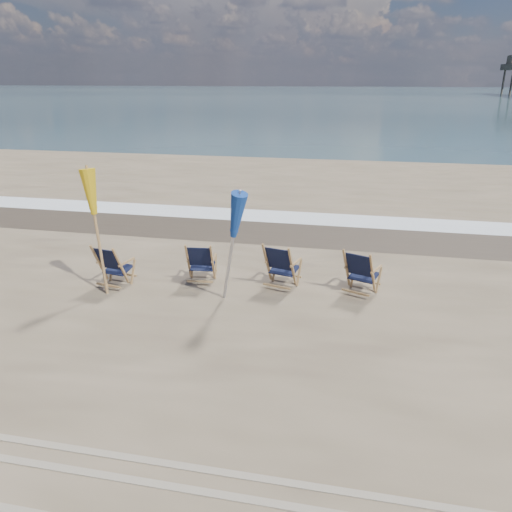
{
  "coord_description": "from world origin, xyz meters",
  "views": [
    {
      "loc": [
        1.78,
        -6.3,
        4.01
      ],
      "look_at": [
        0.0,
        2.2,
        0.9
      ],
      "focal_mm": 35.0,
      "sensor_mm": 36.0,
      "label": 1
    }
  ],
  "objects_px": {
    "beach_chair_0": "(121,268)",
    "umbrella_yellow": "(94,199)",
    "umbrella_blue": "(230,216)",
    "beach_chair_3": "(372,275)",
    "beach_chair_2": "(292,268)",
    "beach_chair_1": "(213,264)"
  },
  "relations": [
    {
      "from": "umbrella_yellow",
      "to": "beach_chair_3",
      "type": "bearing_deg",
      "value": 8.44
    },
    {
      "from": "beach_chair_1",
      "to": "umbrella_yellow",
      "type": "xyz_separation_m",
      "value": [
        -2.01,
        -0.83,
        1.43
      ]
    },
    {
      "from": "beach_chair_1",
      "to": "beach_chair_3",
      "type": "xyz_separation_m",
      "value": [
        3.18,
        -0.06,
        0.03
      ]
    },
    {
      "from": "beach_chair_1",
      "to": "beach_chair_3",
      "type": "height_order",
      "value": "beach_chair_3"
    },
    {
      "from": "umbrella_blue",
      "to": "beach_chair_1",
      "type": "bearing_deg",
      "value": 126.62
    },
    {
      "from": "beach_chair_1",
      "to": "umbrella_blue",
      "type": "distance_m",
      "value": 1.61
    },
    {
      "from": "beach_chair_2",
      "to": "umbrella_yellow",
      "type": "height_order",
      "value": "umbrella_yellow"
    },
    {
      "from": "umbrella_blue",
      "to": "beach_chair_3",
      "type": "bearing_deg",
      "value": 16.32
    },
    {
      "from": "beach_chair_1",
      "to": "umbrella_blue",
      "type": "xyz_separation_m",
      "value": [
        0.6,
        -0.81,
        1.26
      ]
    },
    {
      "from": "beach_chair_1",
      "to": "umbrella_yellow",
      "type": "distance_m",
      "value": 2.6
    },
    {
      "from": "beach_chair_1",
      "to": "beach_chair_2",
      "type": "relative_size",
      "value": 0.92
    },
    {
      "from": "beach_chair_0",
      "to": "beach_chair_3",
      "type": "distance_m",
      "value": 4.9
    },
    {
      "from": "beach_chair_1",
      "to": "beach_chair_2",
      "type": "distance_m",
      "value": 1.64
    },
    {
      "from": "beach_chair_3",
      "to": "umbrella_yellow",
      "type": "bearing_deg",
      "value": 30.47
    },
    {
      "from": "umbrella_yellow",
      "to": "umbrella_blue",
      "type": "distance_m",
      "value": 2.62
    },
    {
      "from": "beach_chair_2",
      "to": "umbrella_blue",
      "type": "bearing_deg",
      "value": 51.32
    },
    {
      "from": "beach_chair_1",
      "to": "beach_chair_2",
      "type": "bearing_deg",
      "value": 171.58
    },
    {
      "from": "beach_chair_0",
      "to": "umbrella_yellow",
      "type": "bearing_deg",
      "value": 37.67
    },
    {
      "from": "umbrella_yellow",
      "to": "beach_chair_0",
      "type": "bearing_deg",
      "value": 27.89
    },
    {
      "from": "beach_chair_3",
      "to": "beach_chair_1",
      "type": "bearing_deg",
      "value": 21.0
    },
    {
      "from": "beach_chair_1",
      "to": "beach_chair_2",
      "type": "xyz_separation_m",
      "value": [
        1.64,
        -0.04,
        0.04
      ]
    },
    {
      "from": "beach_chair_0",
      "to": "beach_chair_2",
      "type": "distance_m",
      "value": 3.38
    }
  ]
}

